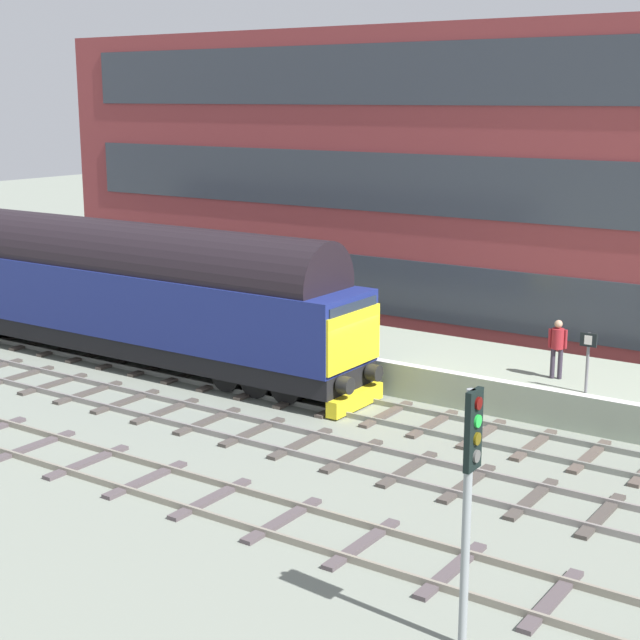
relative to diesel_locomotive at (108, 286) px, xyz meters
The scene contains 10 objects.
ground_plane 8.88m from the diesel_locomotive, 90.01° to the right, with size 140.00×140.00×0.00m, color slate.
track_main 8.87m from the diesel_locomotive, 90.01° to the right, with size 2.50×60.00×0.15m.
track_adjacent_west 9.43m from the diesel_locomotive, 110.71° to the right, with size 2.50×60.00×0.15m.
track_adjacent_far_west 11.39m from the diesel_locomotive, 129.97° to the right, with size 2.50×60.00×0.15m.
station_platform 9.46m from the diesel_locomotive, 67.12° to the right, with size 4.00×44.00×1.01m.
station_building 14.63m from the diesel_locomotive, 48.69° to the right, with size 4.58×39.43×10.95m.
diesel_locomotive is the anchor object (origin of this frame).
signal_post_near 19.85m from the diesel_locomotive, 117.81° to the right, with size 0.44×0.22×4.28m.
platform_number_sign 15.65m from the diesel_locomotive, 82.71° to the right, with size 0.10×0.44×1.60m.
waiting_passenger 14.66m from the diesel_locomotive, 78.91° to the right, with size 0.42×0.49×1.64m.
Camera 1 is at (-22.12, -15.02, 8.56)m, focal length 54.75 mm.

